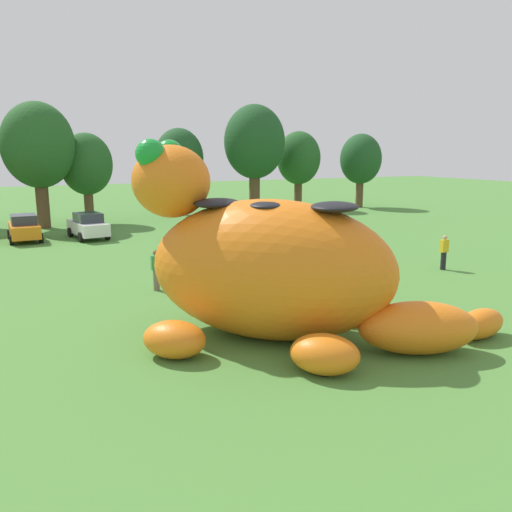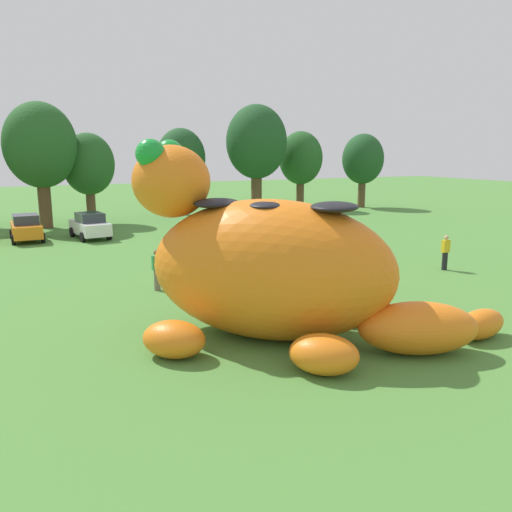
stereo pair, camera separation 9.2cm
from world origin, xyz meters
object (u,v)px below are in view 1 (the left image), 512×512
object	(u,v)px
giant_inflatable_creature	(271,267)
spectator_by_cars	(318,253)
car_orange	(24,228)
spectator_near_inflatable	(444,253)
spectator_wandering	(182,240)
car_white	(88,226)
spectator_mid_field	(156,270)

from	to	relation	value
giant_inflatable_creature	spectator_by_cars	distance (m)	9.63
spectator_by_cars	car_orange	bearing A→B (deg)	129.10
spectator_near_inflatable	spectator_wandering	xyz separation A→B (m)	(-10.41, 9.02, 0.00)
spectator_near_inflatable	car_white	bearing A→B (deg)	129.68
car_white	car_orange	bearing A→B (deg)	168.55
spectator_mid_field	car_white	bearing A→B (deg)	92.30
spectator_by_cars	spectator_wandering	world-z (taller)	same
giant_inflatable_creature	spectator_by_cars	xyz separation A→B (m)	(6.29, 7.16, -1.37)
spectator_wandering	car_orange	bearing A→B (deg)	130.73
spectator_near_inflatable	spectator_mid_field	world-z (taller)	same
car_orange	spectator_mid_field	distance (m)	16.25
giant_inflatable_creature	spectator_wandering	world-z (taller)	giant_inflatable_creature
spectator_by_cars	car_white	bearing A→B (deg)	120.63
car_white	spectator_mid_field	distance (m)	14.86
car_orange	spectator_by_cars	distance (m)	19.84
giant_inflatable_creature	spectator_by_cars	size ratio (longest dim) A/B	6.52
spectator_near_inflatable	spectator_by_cars	distance (m)	6.18
giant_inflatable_creature	spectator_near_inflatable	xyz separation A→B (m)	(11.91, 4.58, -1.37)
car_white	spectator_wandering	world-z (taller)	car_white
giant_inflatable_creature	car_orange	distance (m)	23.44
car_white	spectator_wandering	size ratio (longest dim) A/B	2.52
giant_inflatable_creature	spectator_near_inflatable	distance (m)	12.83
giant_inflatable_creature	spectator_wandering	distance (m)	13.75
spectator_mid_field	car_orange	bearing A→B (deg)	105.92
spectator_near_inflatable	spectator_by_cars	world-z (taller)	same
giant_inflatable_creature	car_white	bearing A→B (deg)	96.19
spectator_by_cars	giant_inflatable_creature	bearing A→B (deg)	-131.31
spectator_wandering	spectator_by_cars	bearing A→B (deg)	-53.29
car_white	spectator_mid_field	bearing A→B (deg)	-87.70
giant_inflatable_creature	spectator_wandering	xyz separation A→B (m)	(1.49, 13.60, -1.37)
car_white	spectator_by_cars	xyz separation A→B (m)	(8.65, -14.61, -0.01)
spectator_by_cars	spectator_wandering	bearing A→B (deg)	126.71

